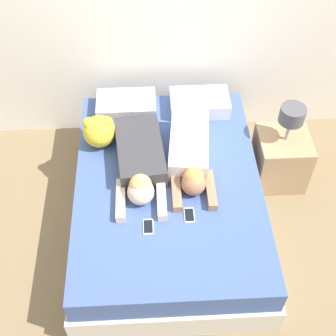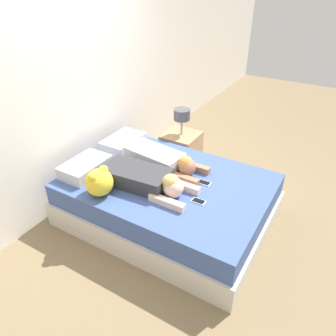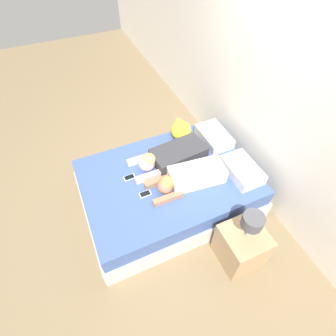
# 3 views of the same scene
# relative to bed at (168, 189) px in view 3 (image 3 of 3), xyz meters

# --- Properties ---
(ground_plane) EXTENTS (12.00, 12.00, 0.00)m
(ground_plane) POSITION_rel_bed_xyz_m (0.00, 0.00, -0.26)
(ground_plane) COLOR #7F6B4C
(wall_back) EXTENTS (12.00, 0.06, 2.60)m
(wall_back) POSITION_rel_bed_xyz_m (0.00, 1.23, 1.04)
(wall_back) COLOR white
(wall_back) RESTS_ON ground_plane
(bed) EXTENTS (1.56, 2.16, 0.52)m
(bed) POSITION_rel_bed_xyz_m (0.00, 0.00, 0.00)
(bed) COLOR beige
(bed) RESTS_ON ground_plane
(pillow_head_left) EXTENTS (0.54, 0.34, 0.14)m
(pillow_head_left) POSITION_rel_bed_xyz_m (-0.34, 0.85, 0.34)
(pillow_head_left) COLOR silver
(pillow_head_left) RESTS_ON bed
(pillow_head_right) EXTENTS (0.54, 0.34, 0.14)m
(pillow_head_right) POSITION_rel_bed_xyz_m (0.34, 0.85, 0.34)
(pillow_head_right) COLOR silver
(pillow_head_right) RESTS_ON bed
(person_left) EXTENTS (0.43, 1.01, 0.24)m
(person_left) POSITION_rel_bed_xyz_m (-0.22, 0.12, 0.36)
(person_left) COLOR #333338
(person_left) RESTS_ON bed
(person_right) EXTENTS (0.39, 0.97, 0.22)m
(person_right) POSITION_rel_bed_xyz_m (0.19, 0.18, 0.36)
(person_right) COLOR silver
(person_right) RESTS_ON bed
(cell_phone_left) EXTENTS (0.08, 0.14, 0.01)m
(cell_phone_left) POSITION_rel_bed_xyz_m (-0.17, -0.45, 0.27)
(cell_phone_left) COLOR silver
(cell_phone_left) RESTS_ON bed
(cell_phone_right) EXTENTS (0.08, 0.14, 0.01)m
(cell_phone_right) POSITION_rel_bed_xyz_m (0.14, -0.36, 0.27)
(cell_phone_right) COLOR silver
(cell_phone_right) RESTS_ON bed
(plush_toy) EXTENTS (0.28, 0.28, 0.29)m
(plush_toy) POSITION_rel_bed_xyz_m (-0.56, 0.45, 0.41)
(plush_toy) COLOR yellow
(plush_toy) RESTS_ON bed
(nightstand) EXTENTS (0.46, 0.46, 0.87)m
(nightstand) POSITION_rel_bed_xyz_m (1.06, 0.42, 0.03)
(nightstand) COLOR tan
(nightstand) RESTS_ON ground_plane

